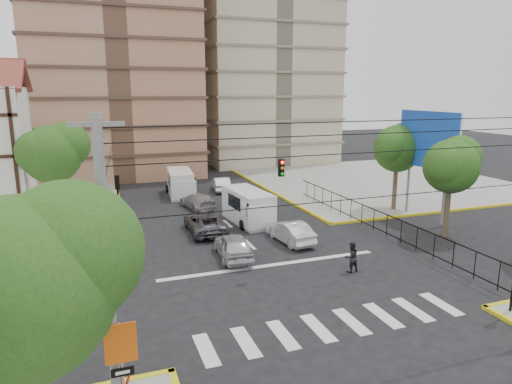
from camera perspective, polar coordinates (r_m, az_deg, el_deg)
name	(u,v)px	position (r m, az deg, el deg)	size (l,w,h in m)	color
ground	(280,273)	(25.24, 3.00, -10.06)	(160.00, 160.00, 0.00)	black
sidewalk_ne	(377,181)	(51.57, 14.90, 1.35)	(26.00, 26.00, 0.15)	gray
crosswalk_stripes	(335,325)	(20.39, 9.85, -16.01)	(12.00, 2.40, 0.01)	silver
stop_line	(272,265)	(26.26, 1.96, -9.11)	(13.00, 0.40, 0.01)	silver
park_fence	(373,232)	(33.11, 14.43, -4.90)	(0.10, 22.50, 1.66)	black
billboard	(428,142)	(36.39, 20.76, 5.89)	(0.36, 6.20, 8.10)	slate
tree_sw_near	(25,280)	(12.38, -26.94, -9.78)	(5.63, 4.60, 7.57)	#473828
tree_park_a	(452,164)	(32.66, 23.31, 3.26)	(4.41, 3.60, 6.83)	#473828
tree_park_c	(398,146)	(38.56, 17.36, 5.47)	(4.65, 3.80, 7.25)	#473828
tree_tudor	(53,152)	(37.80, -24.06, 4.64)	(5.39, 4.40, 7.43)	#473828
traffic_light_nw	(118,198)	(29.98, -16.86, -0.69)	(0.28, 0.22, 4.40)	black
traffic_light_hanging	(298,172)	(21.78, 5.26, 2.47)	(18.00, 9.12, 0.92)	black
utility_pole_sw	(108,274)	(13.36, -18.05, -9.70)	(1.40, 0.28, 9.00)	slate
district_sign	(121,353)	(14.17, -16.50, -18.71)	(0.90, 0.12, 3.20)	slate
van_right_lane	(249,208)	(33.90, -0.85, -1.99)	(2.60, 5.62, 2.46)	silver
van_left_lane	(181,184)	(43.30, -9.37, 1.00)	(2.56, 5.49, 2.40)	silver
car_silver_front_left	(233,246)	(27.13, -2.86, -6.73)	(1.77, 4.39, 1.50)	silver
car_white_front_right	(290,232)	(29.93, 4.30, -4.97)	(1.50, 4.31, 1.42)	silver
car_grey_mid_left	(205,223)	(32.06, -6.39, -3.82)	(2.36, 5.11, 1.42)	#4E5055
car_silver_rear_left	(198,201)	(38.63, -7.29, -1.10)	(1.84, 4.53, 1.31)	#AAAAAF
car_darkgrey_mid_right	(240,198)	(39.38, -2.02, -0.71)	(1.61, 3.99, 1.36)	#252527
car_white_rear_right	(221,184)	(45.23, -4.34, 1.00)	(1.46, 4.18, 1.38)	white
pedestrian_crosswalk	(351,257)	(25.56, 11.82, -7.97)	(0.83, 0.64, 1.70)	black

